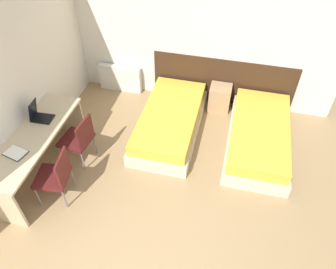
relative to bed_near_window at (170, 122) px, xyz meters
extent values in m
cube|color=silver|center=(0.13, 1.08, 1.14)|extent=(5.26, 0.05, 2.70)
cube|color=silver|center=(-2.03, -0.85, 1.14)|extent=(0.05, 4.80, 2.70)
cube|color=#382316|center=(0.76, 1.04, 0.26)|extent=(2.62, 0.03, 0.93)
cube|color=beige|center=(0.00, 0.00, -0.09)|extent=(1.00, 2.01, 0.24)
cube|color=gold|center=(0.00, 0.00, 0.12)|extent=(0.92, 1.93, 0.19)
cube|color=beige|center=(1.52, 0.00, -0.09)|extent=(1.00, 2.01, 0.24)
cube|color=gold|center=(1.52, 0.00, 0.12)|extent=(0.92, 1.93, 0.19)
cube|color=tan|center=(0.76, 0.83, 0.04)|extent=(0.39, 0.34, 0.49)
cube|color=silver|center=(-1.25, 0.96, 0.07)|extent=(0.85, 0.12, 0.55)
cube|color=#C6B28E|center=(-1.70, -1.36, 0.53)|extent=(0.61, 1.95, 0.04)
cube|color=#C6B28E|center=(-1.70, -2.32, 0.15)|extent=(0.55, 0.04, 0.72)
cube|color=#C6B28E|center=(-1.70, -0.41, 0.15)|extent=(0.55, 0.04, 0.72)
cube|color=#511919|center=(-1.27, -0.98, 0.20)|extent=(0.49, 0.49, 0.05)
cube|color=#511919|center=(-1.06, -1.01, 0.44)|extent=(0.07, 0.40, 0.42)
cylinder|color=slate|center=(-1.48, -1.16, -0.01)|extent=(0.02, 0.02, 0.39)
cylinder|color=slate|center=(-1.44, -0.77, -0.01)|extent=(0.02, 0.02, 0.39)
cylinder|color=slate|center=(-1.10, -1.20, -0.01)|extent=(0.02, 0.02, 0.39)
cylinder|color=slate|center=(-1.06, -0.81, -0.01)|extent=(0.02, 0.02, 0.39)
cube|color=#511919|center=(-1.27, -1.74, 0.20)|extent=(0.51, 0.51, 0.05)
cube|color=#511919|center=(-1.06, -1.71, 0.44)|extent=(0.09, 0.40, 0.42)
cylinder|color=slate|center=(-1.43, -1.96, -0.01)|extent=(0.02, 0.02, 0.39)
cylinder|color=slate|center=(-1.49, -1.58, -0.01)|extent=(0.02, 0.02, 0.39)
cylinder|color=slate|center=(-1.05, -1.91, -0.01)|extent=(0.02, 0.02, 0.39)
cylinder|color=slate|center=(-1.11, -1.52, -0.01)|extent=(0.02, 0.02, 0.39)
cube|color=black|center=(-1.73, -0.99, 0.56)|extent=(0.31, 0.24, 0.02)
cube|color=black|center=(-1.84, -1.00, 0.72)|extent=(0.09, 0.22, 0.30)
cube|color=black|center=(-1.73, -1.72, 0.56)|extent=(0.34, 0.28, 0.01)
cube|color=white|center=(-1.73, -1.72, 0.57)|extent=(0.32, 0.26, 0.01)
camera|label=1|loc=(0.98, -4.13, 3.82)|focal=35.00mm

